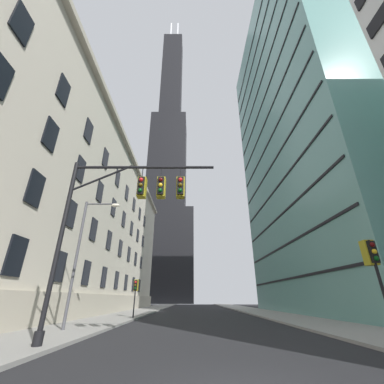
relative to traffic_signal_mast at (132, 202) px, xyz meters
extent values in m
cube|color=beige|center=(-14.55, 20.48, 5.93)|extent=(14.69, 62.21, 23.76)
cube|color=#B2A893|center=(-6.95, 20.48, 17.11)|extent=(0.70, 62.21, 0.60)
cube|color=#B2A893|center=(-7.05, 20.48, -4.85)|extent=(0.50, 62.21, 2.20)
cube|color=black|center=(-7.15, 3.37, -1.95)|extent=(0.14, 1.40, 2.20)
cube|color=black|center=(-7.15, 8.37, -1.95)|extent=(0.14, 1.40, 2.20)
cube|color=black|center=(-7.15, 13.37, -1.95)|extent=(0.14, 1.40, 2.20)
cube|color=black|center=(-7.15, 18.37, -1.95)|extent=(0.14, 1.40, 2.20)
cube|color=black|center=(-7.15, 23.37, -1.95)|extent=(0.14, 1.40, 2.20)
cube|color=black|center=(-7.15, 28.37, -1.95)|extent=(0.14, 1.40, 2.20)
cube|color=black|center=(-7.15, 33.37, -1.95)|extent=(0.14, 1.40, 2.20)
cube|color=black|center=(-7.15, 38.37, -1.95)|extent=(0.14, 1.40, 2.20)
cube|color=black|center=(-7.15, 3.37, 2.25)|extent=(0.14, 1.40, 2.20)
cube|color=black|center=(-7.15, 8.37, 2.25)|extent=(0.14, 1.40, 2.20)
cube|color=black|center=(-7.15, 13.37, 2.25)|extent=(0.14, 1.40, 2.20)
cube|color=black|center=(-7.15, 18.37, 2.25)|extent=(0.14, 1.40, 2.20)
cube|color=black|center=(-7.15, 23.37, 2.25)|extent=(0.14, 1.40, 2.20)
cube|color=black|center=(-7.15, 28.37, 2.25)|extent=(0.14, 1.40, 2.20)
cube|color=black|center=(-7.15, 33.37, 2.25)|extent=(0.14, 1.40, 2.20)
cube|color=black|center=(-7.15, 38.37, 2.25)|extent=(0.14, 1.40, 2.20)
cube|color=black|center=(-7.15, -1.63, 6.45)|extent=(0.14, 1.40, 2.20)
cube|color=black|center=(-7.15, 3.37, 6.45)|extent=(0.14, 1.40, 2.20)
cube|color=black|center=(-7.15, 8.37, 6.45)|extent=(0.14, 1.40, 2.20)
cube|color=black|center=(-7.15, 13.37, 6.45)|extent=(0.14, 1.40, 2.20)
cube|color=black|center=(-7.15, 18.37, 6.45)|extent=(0.14, 1.40, 2.20)
cube|color=black|center=(-7.15, 23.37, 6.45)|extent=(0.14, 1.40, 2.20)
cube|color=black|center=(-7.15, 28.37, 6.45)|extent=(0.14, 1.40, 2.20)
cube|color=black|center=(-7.15, 33.37, 6.45)|extent=(0.14, 1.40, 2.20)
cube|color=black|center=(-7.15, 38.37, 6.45)|extent=(0.14, 1.40, 2.20)
cube|color=black|center=(-7.15, -1.63, 10.65)|extent=(0.14, 1.40, 2.20)
cube|color=black|center=(-7.15, 3.37, 10.65)|extent=(0.14, 1.40, 2.20)
cube|color=black|center=(-7.15, 8.37, 10.65)|extent=(0.14, 1.40, 2.20)
cube|color=black|center=(-7.15, 13.37, 10.65)|extent=(0.14, 1.40, 2.20)
cube|color=black|center=(-7.15, 18.37, 10.65)|extent=(0.14, 1.40, 2.20)
cube|color=black|center=(-7.15, 23.37, 10.65)|extent=(0.14, 1.40, 2.20)
cube|color=black|center=(-7.15, 28.37, 10.65)|extent=(0.14, 1.40, 2.20)
cube|color=black|center=(-7.15, 33.37, 10.65)|extent=(0.14, 1.40, 2.20)
cube|color=black|center=(-7.15, 38.37, 10.65)|extent=(0.14, 1.40, 2.20)
cube|color=black|center=(-8.96, 93.12, 11.94)|extent=(24.89, 24.89, 35.79)
cube|color=black|center=(-8.96, 93.12, 55.87)|extent=(17.42, 17.42, 52.06)
cube|color=black|center=(-8.96, 93.12, 114.43)|extent=(11.20, 11.20, 65.07)
cylinder|color=silver|center=(-11.20, 93.12, 156.53)|extent=(1.20, 1.20, 19.13)
cylinder|color=silver|center=(-6.72, 93.12, 156.53)|extent=(1.20, 1.20, 19.13)
cube|color=slate|center=(23.64, 21.20, 20.97)|extent=(17.68, 32.44, 53.84)
cube|color=black|center=(14.76, 21.20, -1.95)|extent=(0.12, 31.44, 0.24)
cube|color=black|center=(14.76, 21.20, 2.05)|extent=(0.12, 31.44, 0.24)
cube|color=black|center=(14.76, 21.20, 6.05)|extent=(0.12, 31.44, 0.24)
cube|color=black|center=(14.76, 21.20, 10.05)|extent=(0.12, 31.44, 0.24)
cube|color=black|center=(14.76, 21.20, 14.05)|extent=(0.12, 31.44, 0.24)
cube|color=black|center=(14.76, 21.20, 18.05)|extent=(0.12, 31.44, 0.24)
cube|color=black|center=(14.76, 21.20, 22.05)|extent=(0.12, 31.44, 0.24)
cube|color=black|center=(14.76, 21.20, 26.05)|extent=(0.12, 31.44, 0.24)
cube|color=black|center=(14.76, 21.20, 30.05)|extent=(0.12, 31.44, 0.24)
cube|color=black|center=(14.76, 21.20, 34.05)|extent=(0.12, 31.44, 0.24)
cube|color=black|center=(14.76, 21.20, 38.05)|extent=(0.12, 31.44, 0.24)
cube|color=black|center=(14.76, 21.20, 42.05)|extent=(0.12, 31.44, 0.24)
cylinder|color=black|center=(-2.95, -0.05, -1.85)|extent=(0.20, 0.20, 7.90)
cylinder|color=black|center=(-2.95, -0.05, -5.55)|extent=(0.36, 0.36, 0.50)
cylinder|color=black|center=(0.49, -0.05, 1.85)|extent=(6.89, 0.14, 0.14)
cylinder|color=black|center=(-1.57, -0.05, 1.25)|extent=(2.83, 0.10, 1.44)
cylinder|color=black|center=(0.41, -0.05, 1.55)|extent=(0.04, 0.04, 0.60)
cube|color=black|center=(0.41, -0.05, 0.80)|extent=(0.30, 0.30, 0.90)
cube|color=olive|center=(0.41, 0.12, 0.80)|extent=(0.40, 0.40, 1.04)
sphere|color=red|center=(0.41, -0.21, 1.08)|extent=(0.20, 0.20, 0.20)
sphere|color=#4B3A08|center=(0.41, -0.21, 0.80)|extent=(0.20, 0.20, 0.20)
sphere|color=#083D10|center=(0.41, -0.21, 0.52)|extent=(0.20, 0.20, 0.20)
cylinder|color=black|center=(1.35, -0.05, 1.55)|extent=(0.04, 0.04, 0.60)
cube|color=black|center=(1.35, -0.05, 0.80)|extent=(0.30, 0.30, 0.90)
cube|color=olive|center=(1.35, 0.12, 0.80)|extent=(0.40, 0.40, 1.04)
sphere|color=#450808|center=(1.35, -0.21, 1.08)|extent=(0.20, 0.20, 0.20)
sphere|color=yellow|center=(1.35, -0.21, 0.80)|extent=(0.20, 0.20, 0.20)
sphere|color=#083D10|center=(1.35, -0.21, 0.52)|extent=(0.20, 0.20, 0.20)
cylinder|color=black|center=(2.30, -0.05, 1.55)|extent=(0.04, 0.04, 0.60)
cube|color=black|center=(2.30, -0.05, 0.80)|extent=(0.30, 0.30, 0.90)
cube|color=olive|center=(2.30, 0.12, 0.80)|extent=(0.40, 0.40, 1.04)
sphere|color=red|center=(2.30, -0.21, 1.08)|extent=(0.20, 0.20, 0.20)
sphere|color=#4B3A08|center=(2.30, -0.21, 0.80)|extent=(0.20, 0.20, 0.20)
sphere|color=#083D10|center=(2.30, -0.21, 0.52)|extent=(0.20, 0.20, 0.20)
cylinder|color=black|center=(10.41, -0.34, -3.84)|extent=(0.12, 0.12, 3.92)
cube|color=black|center=(10.41, -0.34, -2.38)|extent=(0.30, 0.30, 0.90)
cube|color=olive|center=(10.41, -0.17, -2.38)|extent=(0.40, 0.40, 1.04)
sphere|color=#450808|center=(10.41, -0.50, -2.10)|extent=(0.20, 0.20, 0.20)
sphere|color=yellow|center=(10.41, -0.50, -2.38)|extent=(0.20, 0.20, 0.20)
sphere|color=#083D10|center=(10.41, -0.50, -2.66)|extent=(0.20, 0.20, 0.20)
cylinder|color=black|center=(-2.66, 14.72, -4.14)|extent=(0.12, 0.12, 3.32)
cube|color=black|center=(-2.66, 14.72, -2.98)|extent=(0.30, 0.30, 0.90)
cube|color=olive|center=(-2.66, 14.89, -2.98)|extent=(0.40, 0.40, 1.04)
sphere|color=red|center=(-2.66, 14.56, -2.70)|extent=(0.20, 0.20, 0.20)
sphere|color=#4B3A08|center=(-2.66, 14.56, -2.98)|extent=(0.20, 0.20, 0.20)
sphere|color=#083D10|center=(-2.66, 14.56, -3.26)|extent=(0.20, 0.20, 0.20)
cylinder|color=#47474C|center=(-4.49, 5.09, -1.90)|extent=(0.18, 0.18, 7.81)
cylinder|color=#47474C|center=(-3.48, 5.09, 1.85)|extent=(2.03, 0.10, 0.10)
ellipsoid|color=#EFE5C6|center=(-2.46, 5.09, 1.75)|extent=(0.56, 0.32, 0.24)
camera|label=1|loc=(2.86, -10.64, -4.16)|focal=22.63mm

